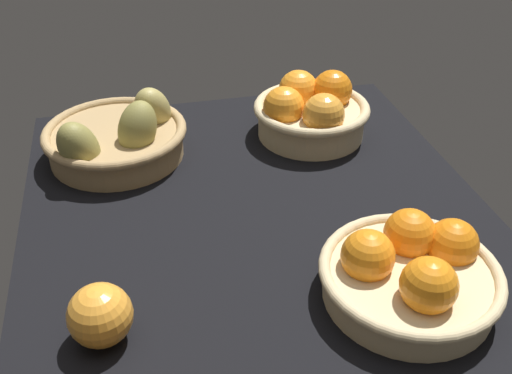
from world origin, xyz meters
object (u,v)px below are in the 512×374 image
object	(u,v)px
loose_orange_front_gap	(100,315)
basket_near_left	(411,272)
basket_near_right	(311,111)
basket_far_right_pears	(118,137)

from	to	relation	value
loose_orange_front_gap	basket_near_left	bearing A→B (deg)	-91.89
basket_near_left	loose_orange_front_gap	distance (cm)	38.73
loose_orange_front_gap	basket_near_right	bearing A→B (deg)	-42.77
basket_near_right	loose_orange_front_gap	distance (cm)	57.41
basket_near_right	basket_near_left	xyz separation A→B (cm)	(-43.42, 0.27, -1.17)
basket_near_left	basket_far_right_pears	world-z (taller)	basket_far_right_pears
basket_near_right	loose_orange_front_gap	size ratio (longest dim) A/B	2.79
basket_near_left	basket_near_right	bearing A→B (deg)	-0.35
basket_near_right	basket_near_left	bearing A→B (deg)	179.65
basket_near_right	basket_far_right_pears	world-z (taller)	basket_far_right_pears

